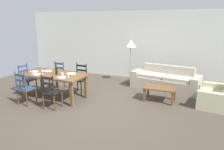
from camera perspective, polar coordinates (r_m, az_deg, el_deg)
name	(u,v)px	position (r m, az deg, el deg)	size (l,w,h in m)	color
ground_plane	(91,103)	(6.28, -5.56, -7.52)	(9.60, 9.60, 0.02)	#494035
wall_far	(130,45)	(8.90, 4.74, 8.00)	(9.60, 0.16, 2.70)	silver
dining_table	(55,77)	(6.69, -14.99, -0.50)	(1.90, 0.96, 0.75)	brown
dining_chair_near_left	(25,88)	(6.47, -22.17, -3.28)	(0.45, 0.43, 0.96)	navy
dining_chair_near_right	(51,92)	(5.95, -15.92, -4.25)	(0.43, 0.41, 0.96)	black
dining_chair_far_left	(58,76)	(7.57, -14.27, -0.21)	(0.44, 0.42, 0.96)	#313F57
dining_chair_far_right	(80,79)	(7.08, -8.52, -0.93)	(0.43, 0.41, 0.96)	black
dining_chair_head_west	(27,79)	(7.51, -21.73, -0.92)	(0.40, 0.42, 0.96)	navy
dinner_plate_near_left	(37,74)	(6.77, -19.33, 0.19)	(0.24, 0.24, 0.02)	white
fork_near_left	(33,74)	(6.88, -20.24, 0.26)	(0.02, 0.17, 0.01)	silver
dinner_plate_near_right	(62,77)	(6.21, -13.22, -0.62)	(0.24, 0.24, 0.02)	white
fork_near_right	(57,77)	(6.30, -14.31, -0.53)	(0.02, 0.17, 0.01)	silver
dinner_plate_far_left	(48,71)	(7.14, -16.62, 1.08)	(0.24, 0.24, 0.02)	white
fork_far_left	(44,71)	(7.23, -17.53, 1.14)	(0.02, 0.17, 0.01)	silver
dinner_plate_far_right	(72,73)	(6.60, -10.63, 0.40)	(0.24, 0.24, 0.02)	white
fork_far_right	(68,73)	(6.68, -11.69, 0.47)	(0.02, 0.17, 0.01)	silver
dinner_plate_head_west	(34,71)	(7.17, -19.92, 0.89)	(0.24, 0.24, 0.02)	white
fork_head_west	(31,71)	(7.28, -20.77, 0.95)	(0.02, 0.17, 0.01)	silver
wine_bottle	(56,71)	(6.59, -14.52, 1.15)	(0.07, 0.07, 0.32)	black
wine_glass_near_left	(42,71)	(6.75, -18.01, 1.14)	(0.06, 0.06, 0.16)	white
wine_glass_near_right	(68,74)	(6.17, -11.55, 0.36)	(0.06, 0.06, 0.16)	white
coffee_cup_primary	(62,74)	(6.42, -13.06, 0.21)	(0.07, 0.07, 0.09)	beige
couch	(166,81)	(7.64, 14.03, -1.52)	(2.37, 1.12, 0.80)	#B0A595
coffee_table	(160,89)	(6.46, 12.57, -3.72)	(0.90, 0.56, 0.42)	brown
armchair_upholstered	(218,98)	(6.64, 26.31, -5.38)	(0.94, 1.25, 0.72)	beige
standing_lamp	(131,46)	(7.93, 4.97, 7.67)	(0.40, 0.40, 1.64)	#332D28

